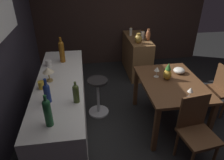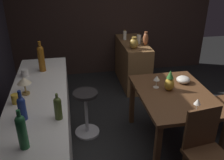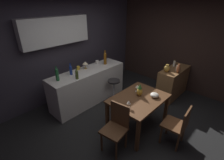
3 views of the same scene
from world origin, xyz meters
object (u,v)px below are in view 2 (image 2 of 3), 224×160
object	(u,v)px
wine_bottle_olive	(58,107)
vase_brass	(134,43)
wine_bottle_amber	(41,57)
pillar_candle_tall	(139,39)
wine_bottle_cobalt	(22,107)
vase_copper	(146,39)
sideboard_cabinet	(132,63)
cup_white	(25,73)
dining_table	(174,100)
pineapple_centerpiece	(170,82)
bar_stool	(86,112)
wine_glass_right	(198,102)
chair_near_window	(206,150)
pillar_candle_short	(125,35)
wine_bottle_green	(22,130)
fruit_bowl	(183,80)
counter_lamp	(24,82)
wine_glass_left	(157,78)
cup_mustard	(15,99)

from	to	relation	value
wine_bottle_olive	vase_brass	xyz separation A→B (m)	(1.94, -1.21, -0.10)
wine_bottle_amber	wine_bottle_olive	bearing A→B (deg)	-169.17
pillar_candle_tall	vase_brass	size ratio (longest dim) A/B	0.87
wine_bottle_cobalt	vase_copper	size ratio (longest dim) A/B	1.19
sideboard_cabinet	cup_white	bearing A→B (deg)	127.85
sideboard_cabinet	wine_bottle_cobalt	xyz separation A→B (m)	(-2.24, 1.60, 0.61)
dining_table	pineapple_centerpiece	size ratio (longest dim) A/B	4.39
dining_table	wine_bottle_amber	distance (m)	1.71
bar_stool	pineapple_centerpiece	size ratio (longest dim) A/B	2.44
cup_white	dining_table	bearing A→B (deg)	-104.71
wine_bottle_amber	vase_copper	size ratio (longest dim) A/B	1.61
dining_table	wine_glass_right	xyz separation A→B (m)	(-0.41, -0.06, 0.21)
chair_near_window	pillar_candle_short	bearing A→B (deg)	4.53
wine_bottle_green	pillar_candle_short	distance (m)	3.14
fruit_bowl	counter_lamp	distance (m)	1.93
vase_brass	pineapple_centerpiece	bearing A→B (deg)	-176.27
bar_stool	counter_lamp	world-z (taller)	counter_lamp
wine_glass_left	vase_brass	world-z (taller)	vase_brass
sideboard_cabinet	vase_copper	world-z (taller)	vase_copper
wine_glass_left	fruit_bowl	bearing A→B (deg)	-81.11
sideboard_cabinet	pineapple_centerpiece	distance (m)	1.75
pineapple_centerpiece	wine_bottle_green	bearing A→B (deg)	121.20
sideboard_cabinet	pillar_candle_short	bearing A→B (deg)	35.24
cup_mustard	wine_bottle_amber	bearing A→B (deg)	-15.62
wine_bottle_green	counter_lamp	distance (m)	0.86
wine_bottle_green	wine_glass_right	bearing A→B (deg)	-74.91
wine_bottle_cobalt	counter_lamp	world-z (taller)	wine_bottle_cobalt
bar_stool	wine_bottle_green	bearing A→B (deg)	156.09
wine_bottle_cobalt	pillar_candle_tall	world-z (taller)	wine_bottle_cobalt
chair_near_window	pineapple_centerpiece	bearing A→B (deg)	6.27
wine_bottle_amber	counter_lamp	size ratio (longest dim) A/B	1.98
pineapple_centerpiece	counter_lamp	distance (m)	1.65
cup_mustard	vase_copper	bearing A→B (deg)	-47.19
sideboard_cabinet	wine_glass_left	xyz separation A→B (m)	(-1.59, 0.12, 0.45)
bar_stool	wine_bottle_cobalt	bearing A→B (deg)	144.65
dining_table	vase_brass	size ratio (longest dim) A/B	5.74
wine_bottle_amber	wine_glass_right	bearing A→B (deg)	-121.59
fruit_bowl	pillar_candle_tall	xyz separation A→B (m)	(1.45, 0.18, 0.11)
wine_glass_left	pillar_candle_short	world-z (taller)	pillar_candle_short
wine_bottle_cobalt	vase_brass	xyz separation A→B (m)	(1.89, -1.51, -0.11)
wine_bottle_cobalt	cup_mustard	bearing A→B (deg)	21.10
pillar_candle_tall	vase_copper	xyz separation A→B (m)	(-0.14, -0.08, 0.04)
wine_bottle_green	wine_bottle_olive	bearing A→B (deg)	-36.63
fruit_bowl	vase_copper	size ratio (longest dim) A/B	0.72
vase_brass	chair_near_window	bearing A→B (deg)	-175.32
sideboard_cabinet	wine_glass_right	xyz separation A→B (m)	(-2.18, -0.11, 0.44)
chair_near_window	wine_glass_left	size ratio (longest dim) A/B	5.69
wine_glass_left	cup_white	size ratio (longest dim) A/B	1.34
wine_bottle_green	vase_copper	world-z (taller)	wine_bottle_green
sideboard_cabinet	cup_mustard	bearing A→B (deg)	138.77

